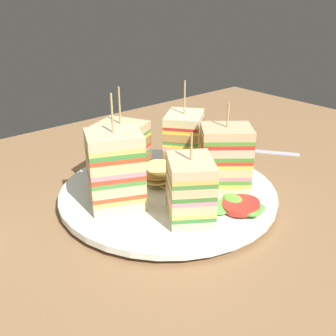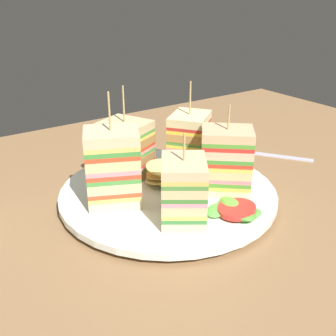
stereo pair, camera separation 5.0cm
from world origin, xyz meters
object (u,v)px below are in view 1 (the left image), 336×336
sandwich_wedge_1 (225,158)px  sandwich_wedge_3 (122,151)px  chip_pile (165,175)px  sandwich_wedge_4 (116,170)px  sandwich_wedge_2 (184,141)px  plate (168,193)px  spoon (233,147)px  sandwich_wedge_0 (190,189)px

sandwich_wedge_1 → sandwich_wedge_3: (7.99, -11.15, -0.31)cm
sandwich_wedge_3 → chip_pile: sandwich_wedge_3 is taller
sandwich_wedge_4 → chip_pile: sandwich_wedge_4 is taller
sandwich_wedge_3 → chip_pile: 6.67cm
sandwich_wedge_2 → sandwich_wedge_3: bearing=-58.0°
plate → sandwich_wedge_4: 8.83cm
sandwich_wedge_2 → chip_pile: size_ratio=1.94×
chip_pile → spoon: size_ratio=0.50×
sandwich_wedge_2 → sandwich_wedge_4: 13.56cm
plate → sandwich_wedge_3: size_ratio=2.23×
plate → sandwich_wedge_2: sandwich_wedge_2 is taller
spoon → sandwich_wedge_3: bearing=52.4°
plate → sandwich_wedge_3: sandwich_wedge_3 is taller
sandwich_wedge_1 → sandwich_wedge_4: bearing=17.4°
plate → sandwich_wedge_0: bearing=69.4°
sandwich_wedge_1 → sandwich_wedge_4: (12.88, -5.30, 0.42)cm
sandwich_wedge_1 → sandwich_wedge_3: size_ratio=0.91×
plate → spoon: (-19.81, -6.09, -0.49)cm
sandwich_wedge_0 → spoon: (-22.34, -12.82, -4.59)cm
sandwich_wedge_2 → chip_pile: 6.73cm
sandwich_wedge_1 → sandwich_wedge_4: sandwich_wedge_4 is taller
sandwich_wedge_3 → chip_pile: (-2.71, 5.58, -2.46)cm
sandwich_wedge_2 → chip_pile: bearing=-14.0°
sandwich_wedge_2 → sandwich_wedge_0: bearing=12.6°
sandwich_wedge_0 → sandwich_wedge_4: (4.60, -7.71, 1.03)cm
plate → sandwich_wedge_3: 8.43cm
chip_pile → spoon: (-19.33, -4.84, -2.43)cm
chip_pile → sandwich_wedge_3: bearing=-64.1°
sandwich_wedge_2 → sandwich_wedge_4: sandwich_wedge_4 is taller
plate → sandwich_wedge_1: sandwich_wedge_1 is taller
sandwich_wedge_0 → sandwich_wedge_3: size_ratio=0.81×
sandwich_wedge_0 → sandwich_wedge_3: bearing=33.0°
sandwich_wedge_1 → sandwich_wedge_2: sandwich_wedge_2 is taller
plate → spoon: 20.73cm
plate → chip_pile: 2.36cm
plate → sandwich_wedge_1: bearing=143.1°
sandwich_wedge_3 → spoon: (-22.05, 0.74, -4.89)cm
sandwich_wedge_2 → sandwich_wedge_3: (8.38, -3.08, -0.19)cm
sandwich_wedge_0 → spoon: bearing=-25.9°
sandwich_wedge_1 → spoon: bearing=-103.7°
sandwich_wedge_2 → spoon: (-13.67, -2.35, -5.08)cm
plate → sandwich_wedge_0: (2.53, 6.73, 4.10)cm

